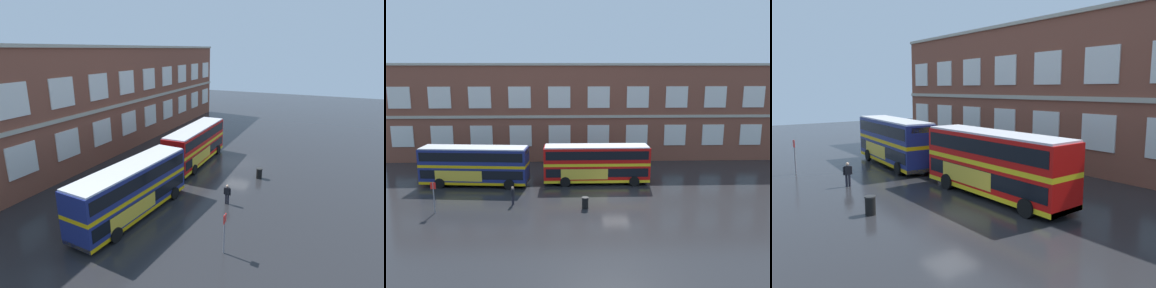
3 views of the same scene
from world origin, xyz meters
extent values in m
plane|color=#232326|center=(0.00, 2.00, 0.00)|extent=(120.00, 120.00, 0.00)
cube|color=brown|center=(-0.57, 18.00, 6.17)|extent=(55.06, 8.00, 12.33)
cube|color=#B2A893|center=(-0.57, 13.92, 5.92)|extent=(55.06, 0.16, 0.36)
cube|color=#B2A893|center=(-0.57, 13.95, 12.48)|extent=(55.06, 0.28, 0.30)
cube|color=silver|center=(-25.59, 13.94, 3.45)|extent=(2.80, 0.12, 2.71)
cube|color=silver|center=(-20.59, 13.94, 3.45)|extent=(2.80, 0.12, 2.71)
cube|color=silver|center=(-15.58, 13.94, 3.45)|extent=(2.80, 0.12, 2.71)
cube|color=silver|center=(-10.58, 13.94, 3.45)|extent=(2.80, 0.12, 2.71)
cube|color=silver|center=(-5.57, 13.94, 3.45)|extent=(2.80, 0.12, 2.71)
cube|color=silver|center=(-0.57, 13.94, 3.45)|extent=(2.80, 0.12, 2.71)
cube|color=silver|center=(-25.59, 13.94, 8.39)|extent=(2.80, 0.12, 2.71)
cube|color=silver|center=(-20.59, 13.94, 8.39)|extent=(2.80, 0.12, 2.71)
cube|color=silver|center=(-15.58, 13.94, 8.39)|extent=(2.80, 0.12, 2.71)
cube|color=silver|center=(-10.58, 13.94, 8.39)|extent=(2.80, 0.12, 2.71)
cube|color=silver|center=(-5.57, 13.94, 8.39)|extent=(2.80, 0.12, 2.71)
cube|color=silver|center=(-0.57, 13.94, 8.39)|extent=(2.80, 0.12, 2.71)
cube|color=navy|center=(-14.24, 4.14, 1.23)|extent=(11.18, 3.49, 1.75)
cube|color=black|center=(-14.24, 4.14, 1.44)|extent=(10.74, 3.50, 0.90)
cube|color=gold|center=(-14.24, 4.14, 2.25)|extent=(11.18, 3.49, 0.30)
cube|color=navy|center=(-14.24, 4.14, 3.17)|extent=(11.18, 3.49, 1.55)
cube|color=black|center=(-14.24, 4.14, 3.25)|extent=(10.74, 3.50, 0.90)
cube|color=gold|center=(-14.24, 4.14, 0.49)|extent=(11.18, 3.51, 0.28)
cube|color=silver|center=(-14.24, 4.14, 4.01)|extent=(10.95, 3.37, 0.12)
cube|color=gold|center=(-15.67, 2.97, 1.31)|extent=(4.82, 0.45, 1.10)
cube|color=yellow|center=(-8.79, 3.67, 3.60)|extent=(0.20, 1.66, 0.40)
cylinder|color=black|center=(-10.52, 2.54, 0.52)|extent=(1.06, 0.41, 1.04)
cylinder|color=black|center=(-10.30, 5.08, 0.52)|extent=(1.06, 0.41, 1.04)
cylinder|color=black|center=(-17.64, 3.16, 0.52)|extent=(1.06, 0.41, 1.04)
cylinder|color=black|center=(-17.42, 5.70, 0.52)|extent=(1.06, 0.41, 1.04)
cube|color=red|center=(-1.56, 4.50, 1.23)|extent=(11.00, 2.57, 1.75)
cube|color=black|center=(-1.56, 4.50, 1.44)|extent=(10.56, 2.60, 0.90)
cube|color=yellow|center=(-1.56, 4.50, 2.25)|extent=(11.00, 2.57, 0.30)
cube|color=red|center=(-1.56, 4.50, 3.17)|extent=(11.00, 2.57, 1.55)
cube|color=black|center=(-1.56, 4.50, 3.25)|extent=(10.56, 2.60, 0.90)
cube|color=yellow|center=(-1.56, 4.50, 0.49)|extent=(11.00, 2.59, 0.28)
cube|color=silver|center=(-1.56, 4.50, 4.01)|extent=(10.78, 2.46, 0.12)
cube|color=gold|center=(-2.88, 3.20, 1.31)|extent=(4.84, 0.04, 1.10)
cube|color=yellow|center=(3.91, 4.50, 3.60)|extent=(0.06, 1.66, 0.40)
cylinder|color=black|center=(2.29, 3.23, 0.52)|extent=(1.04, 0.32, 1.04)
cylinder|color=black|center=(2.29, 5.78, 0.52)|extent=(1.04, 0.32, 1.04)
cylinder|color=black|center=(-4.86, 3.22, 0.52)|extent=(1.04, 0.32, 1.04)
cylinder|color=black|center=(-4.86, 5.77, 0.52)|extent=(1.04, 0.32, 1.04)
cylinder|color=black|center=(-9.54, -1.73, 0.42)|extent=(0.18, 0.18, 0.85)
cylinder|color=black|center=(-9.56, -1.93, 0.42)|extent=(0.18, 0.18, 0.85)
cube|color=black|center=(-9.55, -1.83, 1.15)|extent=(0.28, 0.42, 0.60)
cylinder|color=black|center=(-9.52, -1.57, 1.12)|extent=(0.12, 0.12, 0.57)
cylinder|color=black|center=(-9.58, -2.09, 1.12)|extent=(0.12, 0.12, 0.57)
sphere|color=tan|center=(-9.55, -1.83, 1.59)|extent=(0.22, 0.22, 0.22)
cylinder|color=slate|center=(-15.86, -3.69, 1.35)|extent=(0.10, 0.10, 2.70)
cube|color=red|center=(-15.86, -3.71, 2.42)|extent=(0.44, 0.04, 0.56)
cylinder|color=black|center=(-3.12, -3.02, 0.47)|extent=(0.56, 0.56, 0.95)
cylinder|color=black|center=(-3.12, -3.02, 0.99)|extent=(0.60, 0.60, 0.08)
camera|label=1|loc=(-32.02, -8.83, 12.25)|focal=29.44mm
camera|label=2|loc=(-4.77, -34.38, 12.06)|focal=35.57mm
camera|label=3|loc=(15.17, -10.81, 6.69)|focal=34.97mm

